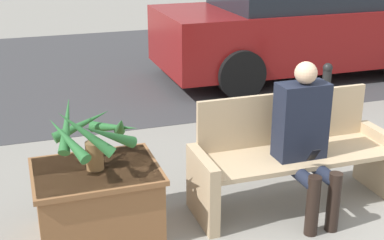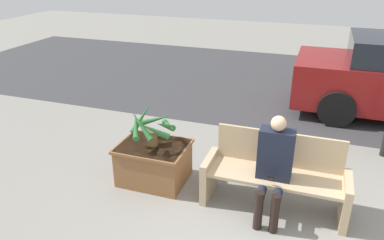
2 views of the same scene
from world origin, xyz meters
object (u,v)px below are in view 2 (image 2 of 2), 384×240
at_px(potted_plant, 152,126).
at_px(bench, 275,175).
at_px(person_seated, 274,164).
at_px(planter_box, 154,162).

bearing_deg(potted_plant, bench, -0.10).
bearing_deg(person_seated, potted_plant, 173.44).
distance_m(person_seated, potted_plant, 1.69).
distance_m(planter_box, potted_plant, 0.56).
height_order(bench, person_seated, person_seated).
height_order(bench, potted_plant, potted_plant).
bearing_deg(person_seated, planter_box, 173.13).
height_order(bench, planter_box, bench).
relative_size(bench, planter_box, 1.87).
bearing_deg(potted_plant, planter_box, 73.00).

